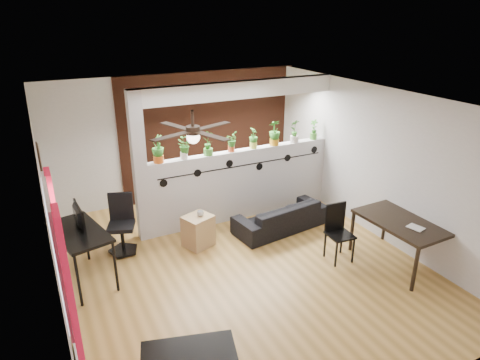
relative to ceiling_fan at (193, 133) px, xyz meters
The scene contains 28 objects.
room_shell 1.33m from the ceiling_fan, 20.56° to the left, with size 6.30×7.10×2.90m.
partition_wall 2.91m from the ceiling_fan, 48.37° to the left, with size 3.60×0.18×1.35m, color #BCBCC1.
ceiling_header 2.41m from the ceiling_fan, 48.37° to the left, with size 3.60×0.18×0.30m, color silver.
pier_column 2.09m from the ceiling_fan, 99.77° to the left, with size 0.22×0.20×2.60m, color #BCBCC1.
brick_panel 3.78m from the ceiling_fan, 63.93° to the left, with size 3.90×0.05×2.60m, color #AF5232.
vine_decal 2.64m from the ceiling_fan, 46.80° to the left, with size 3.31×0.01×0.30m.
window_assembly 2.13m from the ceiling_fan, 152.87° to the right, with size 0.09×1.30×1.55m.
corkboard 2.38m from the ceiling_fan, 144.85° to the left, with size 0.03×0.60×0.45m, color #9F814C.
framed_art 2.19m from the ceiling_fan, 145.97° to the left, with size 0.03×0.34×0.44m.
ceiling_fan is the anchor object (origin of this frame).
potted_plant_0 1.94m from the ceiling_fan, 89.36° to the left, with size 0.23×0.28×0.47m.
potted_plant_1 2.01m from the ceiling_fan, 75.32° to the left, with size 0.24×0.24×0.38m.
potted_plant_2 2.15m from the ceiling_fan, 62.86° to the left, with size 0.30×0.29×0.46m.
potted_plant_3 2.39m from the ceiling_fan, 52.64° to the left, with size 0.20×0.22×0.36m.
potted_plant_4 2.67m from the ceiling_fan, 44.59° to the left, with size 0.23×0.24×0.38m.
potted_plant_5 2.99m from the ceiling_fan, 38.33° to the left, with size 0.26×0.21×0.48m.
potted_plant_6 3.35m from the ceiling_fan, 33.41° to the left, with size 0.25×0.20×0.45m.
potted_plant_7 3.73m from the ceiling_fan, 29.51° to the left, with size 0.22×0.24×0.40m.
sofa 3.05m from the ceiling_fan, 27.22° to the left, with size 1.67×0.66×0.49m, color black.
cube_shelf 2.37m from the ceiling_fan, 69.22° to the left, with size 0.45×0.40×0.55m, color #A38056.
cup 2.12m from the ceiling_fan, 67.04° to the left, with size 0.11×0.11×0.09m, color gray.
computer_desk 2.32m from the ceiling_fan, 147.73° to the left, with size 0.86×1.27×0.84m.
monitor 2.27m from the ceiling_fan, 143.69° to the left, with size 0.05×0.31×0.18m, color black.
office_chair 2.53m from the ceiling_fan, 116.33° to the left, with size 0.53×0.53×0.98m.
dining_table 3.55m from the ceiling_fan, 14.08° to the right, with size 0.88×1.39×0.74m.
book 3.50m from the ceiling_fan, 19.85° to the right, with size 0.17×0.23×0.02m, color gray.
folding_chair 2.89m from the ceiling_fan, ahead, with size 0.40×0.40×0.93m.
coffee_table 2.60m from the ceiling_fan, 114.43° to the right, with size 1.09×0.78×0.46m.
Camera 1 is at (-2.57, -5.20, 3.75)m, focal length 32.00 mm.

